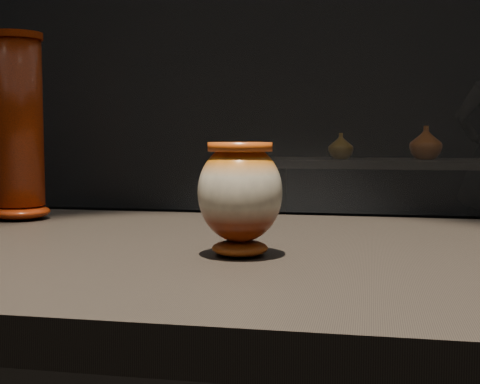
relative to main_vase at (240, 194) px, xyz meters
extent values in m
cube|color=black|center=(0.07, 5.07, 0.62)|extent=(8.00, 3.20, 0.04)
cube|color=black|center=(0.07, 0.07, -0.11)|extent=(2.00, 0.80, 0.05)
ellipsoid|color=#681F09|center=(0.00, 0.00, -0.07)|extent=(0.10, 0.10, 0.02)
ellipsoid|color=beige|center=(0.00, 0.00, 0.00)|extent=(0.15, 0.15, 0.13)
cylinder|color=orange|center=(0.00, 0.00, 0.06)|extent=(0.11, 0.11, 0.01)
ellipsoid|color=#AB2D0B|center=(-0.49, 0.30, -0.07)|extent=(0.13, 0.13, 0.03)
cylinder|color=#AB2D0B|center=(-0.49, 0.30, 0.10)|extent=(0.11, 0.11, 0.32)
cylinder|color=#AB2D0B|center=(-0.49, 0.30, 0.26)|extent=(0.12, 0.12, 0.01)
cube|color=black|center=(0.41, 3.46, -0.11)|extent=(2.00, 0.60, 0.05)
cube|color=black|center=(-0.44, 3.46, -0.56)|extent=(0.08, 0.50, 0.85)
imported|color=#9A6A16|center=(-0.02, 3.41, 0.00)|extent=(0.19, 0.19, 0.17)
imported|color=#681F09|center=(0.51, 3.47, 0.02)|extent=(0.28, 0.28, 0.21)
camera|label=1|loc=(0.17, -0.88, 0.08)|focal=50.00mm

